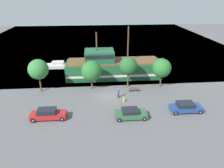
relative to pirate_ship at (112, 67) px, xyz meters
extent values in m
plane|color=#5B5B5E|center=(-1.55, -8.66, -2.08)|extent=(160.00, 160.00, 0.00)
plane|color=slate|center=(-1.55, 35.34, -2.08)|extent=(80.00, 80.00, 0.00)
cube|color=#1E5633|center=(0.23, 0.00, -0.50)|extent=(18.78, 5.59, 3.15)
cube|color=silver|center=(0.23, 0.00, -0.98)|extent=(18.41, 5.67, 0.45)
cube|color=#1E5633|center=(10.22, 0.00, -0.03)|extent=(1.40, 3.08, 2.20)
cube|color=brown|center=(0.23, 0.00, 1.20)|extent=(18.03, 5.14, 0.25)
cube|color=#1E5633|center=(-2.59, 0.00, 2.40)|extent=(5.64, 4.47, 2.15)
cube|color=black|center=(-2.59, 0.00, 2.72)|extent=(5.35, 4.53, 0.77)
cylinder|color=#4C331E|center=(3.05, 0.00, 4.63)|extent=(0.28, 0.28, 6.62)
cylinder|color=#4C331E|center=(-3.06, 0.00, 4.14)|extent=(0.28, 0.28, 5.63)
cube|color=silver|center=(-11.32, 6.58, -1.67)|extent=(6.56, 2.16, 0.81)
cube|color=silver|center=(-11.81, 6.58, -0.95)|extent=(2.62, 1.68, 0.65)
cube|color=black|center=(-11.03, 6.58, -0.95)|extent=(0.12, 1.51, 0.52)
cube|color=#2D5B38|center=(1.15, -15.93, -1.51)|extent=(4.29, 1.90, 0.68)
cube|color=black|center=(1.02, -15.93, -0.93)|extent=(2.23, 1.71, 0.47)
cylinder|color=black|center=(2.86, -16.79, -1.77)|extent=(0.62, 0.22, 0.62)
cylinder|color=gray|center=(2.86, -16.79, -1.77)|extent=(0.23, 0.25, 0.23)
cylinder|color=black|center=(2.86, -15.07, -1.77)|extent=(0.62, 0.22, 0.62)
cylinder|color=gray|center=(2.86, -15.07, -1.77)|extent=(0.23, 0.25, 0.23)
cylinder|color=black|center=(-0.56, -16.79, -1.77)|extent=(0.62, 0.22, 0.62)
cylinder|color=gray|center=(-0.56, -16.79, -1.77)|extent=(0.23, 0.25, 0.23)
cylinder|color=black|center=(-0.56, -15.07, -1.77)|extent=(0.62, 0.22, 0.62)
cylinder|color=gray|center=(-0.56, -15.07, -1.77)|extent=(0.23, 0.25, 0.23)
cube|color=#B21E1E|center=(-10.13, -15.17, -1.48)|extent=(4.76, 1.72, 0.68)
cube|color=black|center=(-10.27, -15.17, -0.85)|extent=(2.48, 1.55, 0.58)
cylinder|color=black|center=(-8.22, -15.94, -1.74)|extent=(0.67, 0.22, 0.67)
cylinder|color=gray|center=(-8.22, -15.94, -1.74)|extent=(0.25, 0.25, 0.25)
cylinder|color=black|center=(-8.22, -14.39, -1.74)|extent=(0.67, 0.22, 0.67)
cylinder|color=gray|center=(-8.22, -14.39, -1.74)|extent=(0.25, 0.25, 0.25)
cylinder|color=black|center=(-12.04, -15.94, -1.74)|extent=(0.67, 0.22, 0.67)
cylinder|color=gray|center=(-12.04, -15.94, -1.74)|extent=(0.25, 0.25, 0.25)
cylinder|color=black|center=(-12.04, -14.39, -1.74)|extent=(0.67, 0.22, 0.67)
cylinder|color=gray|center=(-12.04, -14.39, -1.74)|extent=(0.25, 0.25, 0.25)
cube|color=navy|center=(9.37, -14.89, -1.49)|extent=(4.50, 1.91, 0.68)
cube|color=black|center=(9.23, -14.89, -0.88)|extent=(2.34, 1.72, 0.54)
cylinder|color=black|center=(11.16, -15.75, -1.75)|extent=(0.66, 0.22, 0.66)
cylinder|color=gray|center=(11.16, -15.75, -1.75)|extent=(0.25, 0.25, 0.25)
cylinder|color=black|center=(11.16, -14.03, -1.75)|extent=(0.66, 0.22, 0.66)
cylinder|color=gray|center=(11.16, -14.03, -1.75)|extent=(0.25, 0.25, 0.25)
cylinder|color=black|center=(7.58, -15.75, -1.75)|extent=(0.66, 0.22, 0.66)
cylinder|color=gray|center=(7.58, -15.75, -1.75)|extent=(0.25, 0.25, 0.25)
cylinder|color=black|center=(7.58, -14.03, -1.75)|extent=(0.66, 0.22, 0.66)
cylinder|color=gray|center=(7.58, -14.03, -1.75)|extent=(0.25, 0.25, 0.25)
cylinder|color=yellow|center=(0.83, -11.12, -1.80)|extent=(0.22, 0.22, 0.56)
sphere|color=yellow|center=(0.83, -11.12, -1.44)|extent=(0.25, 0.25, 0.25)
cylinder|color=yellow|center=(0.67, -11.12, -1.77)|extent=(0.10, 0.09, 0.09)
cylinder|color=yellow|center=(0.99, -11.12, -1.77)|extent=(0.10, 0.09, 0.09)
cube|color=#4C4742|center=(3.08, -7.48, -1.65)|extent=(1.59, 0.45, 0.05)
cube|color=#4C4742|center=(3.08, -7.67, -1.43)|extent=(1.59, 0.06, 0.40)
cube|color=#2D2D2D|center=(2.35, -7.48, -1.88)|extent=(0.12, 0.36, 0.40)
cube|color=#2D2D2D|center=(3.82, -7.48, -1.88)|extent=(0.12, 0.36, 0.40)
cylinder|color=#232838|center=(0.14, -9.59, -1.68)|extent=(0.27, 0.27, 0.80)
cylinder|color=#2D4C93|center=(0.14, -9.59, -0.96)|extent=(0.32, 0.32, 0.62)
sphere|color=tan|center=(0.14, -9.59, -0.54)|extent=(0.22, 0.22, 0.22)
cylinder|color=brown|center=(-13.03, -5.97, -0.78)|extent=(0.24, 0.24, 2.59)
sphere|color=#337A38|center=(-13.03, -5.97, 1.97)|extent=(3.42, 3.42, 3.42)
cylinder|color=brown|center=(-4.15, -5.65, -1.16)|extent=(0.24, 0.24, 1.84)
sphere|color=#286B2D|center=(-4.15, -5.65, 1.28)|extent=(3.57, 3.57, 3.57)
cylinder|color=brown|center=(2.34, -5.26, -0.79)|extent=(0.24, 0.24, 2.57)
sphere|color=#235B28|center=(2.34, -5.26, 1.88)|extent=(3.25, 3.25, 3.25)
cylinder|color=brown|center=(8.27, -5.77, -1.00)|extent=(0.24, 0.24, 2.15)
sphere|color=#286B2D|center=(8.27, -5.77, 1.50)|extent=(3.37, 3.37, 3.37)
camera|label=1|loc=(-3.66, -41.49, 14.21)|focal=35.00mm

